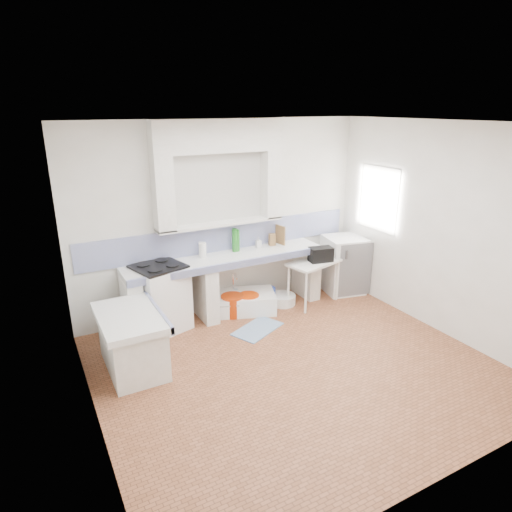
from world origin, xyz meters
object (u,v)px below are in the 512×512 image
sink (239,303)px  fridge (343,264)px  stove (161,298)px  side_table (313,282)px

sink → fridge: bearing=16.7°
stove → sink: stove is taller
stove → side_table: 2.37m
side_table → fridge: bearing=-1.1°
stove → sink: 1.24m
stove → fridge: size_ratio=0.97×
stove → side_table: size_ratio=1.09×
sink → side_table: size_ratio=1.28×
side_table → sink: bearing=152.5°
sink → fridge: fridge is taller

